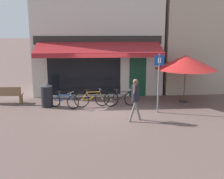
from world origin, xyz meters
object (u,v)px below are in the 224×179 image
object	(u,v)px
litter_bin	(47,95)
park_bench	(6,95)
bicycle_orange	(92,99)
cafe_parasol	(186,62)
pedestrian_adult	(135,95)
bicycle_blue	(63,100)
parking_sign	(159,77)
bicycle_black	(121,98)

from	to	relation	value
litter_bin	park_bench	bearing A→B (deg)	161.37
bicycle_orange	cafe_parasol	bearing A→B (deg)	-5.11
pedestrian_adult	cafe_parasol	size ratio (longest dim) A/B	0.58
bicycle_blue	cafe_parasol	bearing A→B (deg)	33.18
bicycle_blue	parking_sign	xyz separation A→B (m)	(4.24, -1.07, 1.24)
bicycle_blue	pedestrian_adult	size ratio (longest dim) A/B	0.86
pedestrian_adult	cafe_parasol	distance (m)	4.06
bicycle_blue	bicycle_black	bearing A→B (deg)	28.80
bicycle_blue	bicycle_orange	distance (m)	1.35
cafe_parasol	bicycle_black	bearing A→B (deg)	-171.01
pedestrian_adult	parking_sign	world-z (taller)	parking_sign
bicycle_black	pedestrian_adult	world-z (taller)	pedestrian_adult
pedestrian_adult	cafe_parasol	bearing A→B (deg)	-140.34
bicycle_black	pedestrian_adult	xyz separation A→B (m)	(0.32, -2.16, 0.70)
cafe_parasol	park_bench	distance (m)	9.03
bicycle_black	pedestrian_adult	bearing A→B (deg)	-87.93
litter_bin	parking_sign	xyz separation A→B (m)	(5.03, -1.30, 1.03)
bicycle_blue	bicycle_black	size ratio (longest dim) A/B	0.86
park_bench	litter_bin	bearing A→B (deg)	-16.14
bicycle_orange	cafe_parasol	xyz separation A→B (m)	(4.63, 0.45, 1.64)
bicycle_orange	cafe_parasol	size ratio (longest dim) A/B	0.57
pedestrian_adult	litter_bin	xyz separation A→B (m)	(-3.85, 2.34, -0.53)
bicycle_black	parking_sign	distance (m)	2.22
bicycle_blue	parking_sign	bearing A→B (deg)	13.67
bicycle_blue	parking_sign	distance (m)	4.55
parking_sign	cafe_parasol	bearing A→B (deg)	43.24
cafe_parasol	park_bench	world-z (taller)	cafe_parasol
pedestrian_adult	cafe_parasol	world-z (taller)	cafe_parasol
pedestrian_adult	cafe_parasol	xyz separation A→B (m)	(2.91, 2.67, 0.94)
bicycle_orange	pedestrian_adult	distance (m)	2.90
litter_bin	park_bench	distance (m)	2.25
bicycle_orange	cafe_parasol	distance (m)	4.94
cafe_parasol	bicycle_blue	bearing A→B (deg)	-174.68
pedestrian_adult	park_bench	xyz separation A→B (m)	(-5.98, 3.05, -0.62)
bicycle_orange	bicycle_black	world-z (taller)	same
parking_sign	cafe_parasol	distance (m)	2.42
litter_bin	cafe_parasol	world-z (taller)	cafe_parasol
bicycle_orange	bicycle_black	xyz separation A→B (m)	(1.40, -0.06, 0.00)
cafe_parasol	park_bench	size ratio (longest dim) A/B	1.85
pedestrian_adult	bicycle_blue	bearing A→B (deg)	-37.48
litter_bin	cafe_parasol	distance (m)	6.93
bicycle_orange	pedestrian_adult	world-z (taller)	pedestrian_adult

